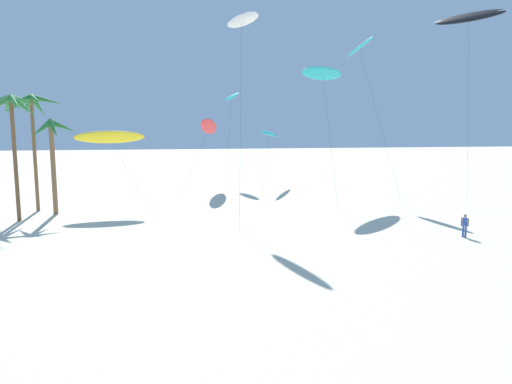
# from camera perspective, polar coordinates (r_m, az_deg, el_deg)

# --- Properties ---
(palm_tree_2) EXTENTS (5.01, 4.54, 10.47)m
(palm_tree_2) POSITION_cam_1_polar(r_m,az_deg,el_deg) (46.93, -25.29, 8.69)
(palm_tree_2) COLOR brown
(palm_tree_2) RESTS_ON ground
(palm_tree_3) EXTENTS (4.19, 3.89, 10.15)m
(palm_tree_3) POSITION_cam_1_polar(r_m,az_deg,el_deg) (42.55, -27.20, 8.27)
(palm_tree_3) COLOR brown
(palm_tree_3) RESTS_ON ground
(palm_tree_4) EXTENTS (3.76, 3.87, 8.27)m
(palm_tree_4) POSITION_cam_1_polar(r_m,az_deg,el_deg) (44.63, -23.21, 5.84)
(palm_tree_4) COLOR olive
(palm_tree_4) RESTS_ON ground
(flying_kite_0) EXTENTS (5.25, 8.36, 8.90)m
(flying_kite_0) POSITION_cam_1_polar(r_m,az_deg,el_deg) (56.88, -5.65, 7.80)
(flying_kite_0) COLOR red
(flying_kite_0) RESTS_ON ground
(flying_kite_1) EXTENTS (2.23, 11.53, 17.14)m
(flying_kite_1) POSITION_cam_1_polar(r_m,az_deg,el_deg) (55.33, 12.30, 16.56)
(flying_kite_1) COLOR #19B2B7
(flying_kite_1) RESTS_ON ground
(flying_kite_2) EXTENTS (3.13, 12.44, 12.13)m
(flying_kite_2) POSITION_cam_1_polar(r_m,az_deg,el_deg) (63.51, -2.94, 11.32)
(flying_kite_2) COLOR #19B2B7
(flying_kite_2) RESTS_ON ground
(flying_kite_3) EXTENTS (7.04, 11.83, 13.78)m
(flying_kite_3) POSITION_cam_1_polar(r_m,az_deg,el_deg) (50.96, 8.02, 13.87)
(flying_kite_3) COLOR #19B2B7
(flying_kite_3) RESTS_ON ground
(flying_kite_4) EXTENTS (7.08, 5.06, 7.39)m
(flying_kite_4) POSITION_cam_1_polar(r_m,az_deg,el_deg) (45.64, -17.11, 6.31)
(flying_kite_4) COLOR yellow
(flying_kite_4) RESTS_ON ground
(flying_kite_5) EXTENTS (6.10, 9.41, 19.56)m
(flying_kite_5) POSITION_cam_1_polar(r_m,az_deg,el_deg) (56.29, 24.17, 18.57)
(flying_kite_5) COLOR black
(flying_kite_5) RESTS_ON ground
(flying_kite_6) EXTENTS (4.26, 8.86, 7.42)m
(flying_kite_6) POSITION_cam_1_polar(r_m,az_deg,el_deg) (59.80, 1.61, 7.02)
(flying_kite_6) COLOR #19B2B7
(flying_kite_6) RESTS_ON ground
(flying_kite_7) EXTENTS (2.53, 11.14, 17.23)m
(flying_kite_7) POSITION_cam_1_polar(r_m,az_deg,el_deg) (42.96, -1.74, 19.85)
(flying_kite_7) COLOR white
(flying_kite_7) RESTS_ON ground
(person_near_left) EXTENTS (0.42, 0.34, 1.63)m
(person_near_left) POSITION_cam_1_polar(r_m,az_deg,el_deg) (36.07, 23.73, -3.60)
(person_near_left) COLOR #284CA3
(person_near_left) RESTS_ON ground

